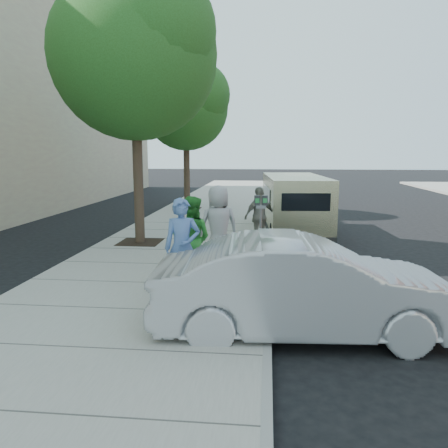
# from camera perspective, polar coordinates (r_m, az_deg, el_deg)

# --- Properties ---
(ground) EXTENTS (120.00, 120.00, 0.00)m
(ground) POSITION_cam_1_polar(r_m,az_deg,el_deg) (10.35, -2.33, -6.16)
(ground) COLOR black
(ground) RESTS_ON ground
(sidewalk) EXTENTS (5.00, 60.00, 0.15)m
(sidewalk) POSITION_cam_1_polar(r_m,az_deg,el_deg) (10.52, -7.76, -5.57)
(sidewalk) COLOR gray
(sidewalk) RESTS_ON ground
(curb_face) EXTENTS (0.12, 60.00, 0.16)m
(curb_face) POSITION_cam_1_polar(r_m,az_deg,el_deg) (10.24, 5.72, -5.95)
(curb_face) COLOR gray
(curb_face) RESTS_ON ground
(tree_near) EXTENTS (4.62, 4.60, 7.53)m
(tree_near) POSITION_cam_1_polar(r_m,az_deg,el_deg) (13.10, -11.46, 21.45)
(tree_near) COLOR black
(tree_near) RESTS_ON sidewalk
(tree_far) EXTENTS (3.92, 3.80, 6.49)m
(tree_far) POSITION_cam_1_polar(r_m,az_deg,el_deg) (20.32, -4.88, 15.36)
(tree_far) COLOR black
(tree_far) RESTS_ON sidewalk
(parking_meter) EXTENTS (0.33, 0.15, 1.57)m
(parking_meter) POSITION_cam_1_polar(r_m,az_deg,el_deg) (10.85, 4.82, 1.47)
(parking_meter) COLOR gray
(parking_meter) RESTS_ON sidewalk
(van) EXTENTS (2.15, 5.46, 1.98)m
(van) POSITION_cam_1_polar(r_m,az_deg,el_deg) (14.86, 9.10, 2.64)
(van) COLOR #BAB586
(van) RESTS_ON ground
(sedan) EXTENTS (4.69, 1.89, 1.52)m
(sedan) POSITION_cam_1_polar(r_m,az_deg,el_deg) (6.78, 10.56, -8.13)
(sedan) COLOR #AFB0B6
(sedan) RESTS_ON ground
(person_officer) EXTENTS (0.73, 0.56, 1.81)m
(person_officer) POSITION_cam_1_polar(r_m,az_deg,el_deg) (8.00, -5.47, -3.08)
(person_officer) COLOR #5171AD
(person_officer) RESTS_ON sidewalk
(person_green_shirt) EXTENTS (0.99, 0.86, 1.76)m
(person_green_shirt) POSITION_cam_1_polar(r_m,az_deg,el_deg) (8.89, -4.31, -1.97)
(person_green_shirt) COLOR #2A832D
(person_green_shirt) RESTS_ON sidewalk
(person_gray_shirt) EXTENTS (1.08, 0.91, 1.89)m
(person_gray_shirt) POSITION_cam_1_polar(r_m,az_deg,el_deg) (9.94, -0.73, -0.34)
(person_gray_shirt) COLOR #939395
(person_gray_shirt) RESTS_ON sidewalk
(person_striped_polo) EXTENTS (1.03, 0.87, 1.66)m
(person_striped_polo) POSITION_cam_1_polar(r_m,az_deg,el_deg) (12.37, 4.69, 1.03)
(person_striped_polo) COLOR gray
(person_striped_polo) RESTS_ON sidewalk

